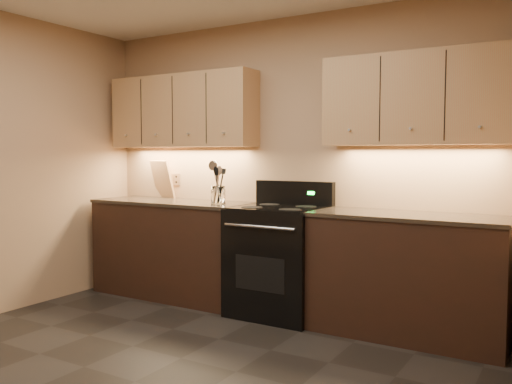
# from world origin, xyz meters

# --- Properties ---
(floor) EXTENTS (4.00, 4.00, 0.00)m
(floor) POSITION_xyz_m (0.00, 0.00, 0.00)
(floor) COLOR black
(floor) RESTS_ON ground
(wall_back) EXTENTS (4.00, 0.04, 2.60)m
(wall_back) POSITION_xyz_m (0.00, 2.00, 1.30)
(wall_back) COLOR #99775A
(wall_back) RESTS_ON ground
(wall_right) EXTENTS (0.04, 4.00, 2.60)m
(wall_right) POSITION_xyz_m (2.00, 0.00, 1.30)
(wall_right) COLOR #99775A
(wall_right) RESTS_ON ground
(counter_left) EXTENTS (1.62, 0.62, 0.93)m
(counter_left) POSITION_xyz_m (-1.10, 1.70, 0.47)
(counter_left) COLOR black
(counter_left) RESTS_ON ground
(counter_right) EXTENTS (1.46, 0.62, 0.93)m
(counter_right) POSITION_xyz_m (1.18, 1.70, 0.47)
(counter_right) COLOR black
(counter_right) RESTS_ON ground
(stove) EXTENTS (0.76, 0.68, 1.14)m
(stove) POSITION_xyz_m (0.08, 1.68, 0.48)
(stove) COLOR black
(stove) RESTS_ON ground
(upper_cab_left) EXTENTS (1.60, 0.30, 0.70)m
(upper_cab_left) POSITION_xyz_m (-1.10, 1.85, 1.80)
(upper_cab_left) COLOR #A58652
(upper_cab_left) RESTS_ON wall_back
(upper_cab_right) EXTENTS (1.44, 0.30, 0.70)m
(upper_cab_right) POSITION_xyz_m (1.18, 1.85, 1.80)
(upper_cab_right) COLOR #A58652
(upper_cab_right) RESTS_ON wall_back
(outlet_plate) EXTENTS (0.08, 0.01, 0.12)m
(outlet_plate) POSITION_xyz_m (-1.30, 1.99, 1.12)
(outlet_plate) COLOR #B2B5BA
(outlet_plate) RESTS_ON wall_back
(utensil_crock) EXTENTS (0.17, 0.17, 0.16)m
(utensil_crock) POSITION_xyz_m (-0.53, 1.64, 1.01)
(utensil_crock) COLOR white
(utensil_crock) RESTS_ON counter_left
(cutting_board) EXTENTS (0.33, 0.20, 0.39)m
(cutting_board) POSITION_xyz_m (-1.45, 1.94, 1.12)
(cutting_board) COLOR tan
(cutting_board) RESTS_ON counter_left
(wooden_spoon) EXTENTS (0.12, 0.07, 0.33)m
(wooden_spoon) POSITION_xyz_m (-0.56, 1.63, 1.11)
(wooden_spoon) COLOR tan
(wooden_spoon) RESTS_ON utensil_crock
(black_spoon) EXTENTS (0.08, 0.12, 0.32)m
(black_spoon) POSITION_xyz_m (-0.52, 1.67, 1.11)
(black_spoon) COLOR black
(black_spoon) RESTS_ON utensil_crock
(black_turner) EXTENTS (0.10, 0.19, 0.34)m
(black_turner) POSITION_xyz_m (-0.53, 1.63, 1.11)
(black_turner) COLOR black
(black_turner) RESTS_ON utensil_crock
(steel_spatula) EXTENTS (0.16, 0.11, 0.34)m
(steel_spatula) POSITION_xyz_m (-0.51, 1.65, 1.11)
(steel_spatula) COLOR silver
(steel_spatula) RESTS_ON utensil_crock
(steel_skimmer) EXTENTS (0.18, 0.10, 0.38)m
(steel_skimmer) POSITION_xyz_m (-0.49, 1.63, 1.13)
(steel_skimmer) COLOR silver
(steel_skimmer) RESTS_ON utensil_crock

